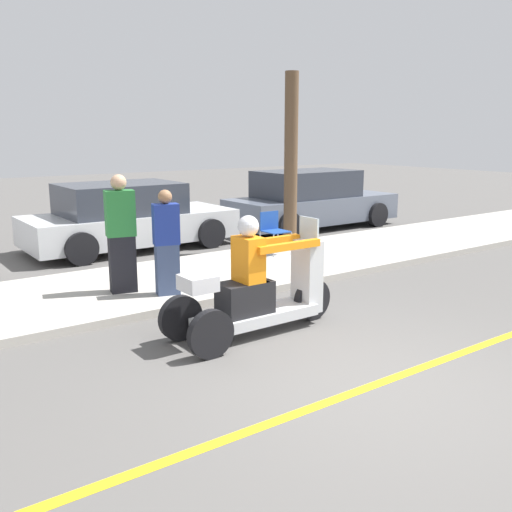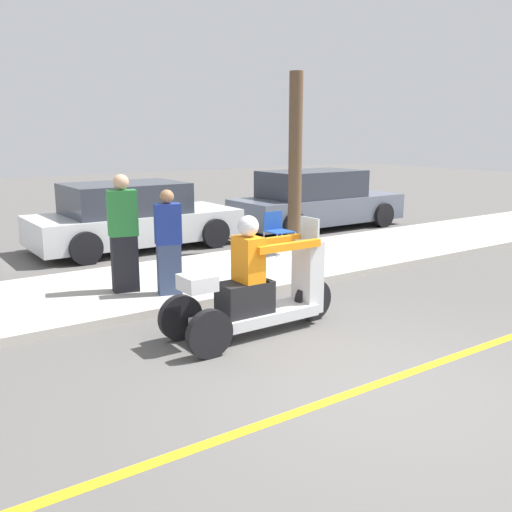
{
  "view_description": "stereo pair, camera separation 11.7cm",
  "coord_description": "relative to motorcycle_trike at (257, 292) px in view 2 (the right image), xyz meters",
  "views": [
    {
      "loc": [
        -4.07,
        -3.59,
        2.48
      ],
      "look_at": [
        -0.09,
        1.91,
        1.0
      ],
      "focal_mm": 40.0,
      "sensor_mm": 36.0,
      "label": 1
    },
    {
      "loc": [
        -3.97,
        -3.66,
        2.48
      ],
      "look_at": [
        -0.09,
        1.91,
        1.0
      ],
      "focal_mm": 40.0,
      "sensor_mm": 36.0,
      "label": 2
    }
  ],
  "objects": [
    {
      "name": "folding_chair_curbside",
      "position": [
        2.78,
        3.3,
        0.09
      ],
      "size": [
        0.47,
        0.47,
        0.82
      ],
      "color": "#A5A8AD",
      "rests_on": "sidewalk_strip"
    },
    {
      "name": "spectator_end_of_line",
      "position": [
        -0.75,
        2.39,
        0.43
      ],
      "size": [
        0.46,
        0.34,
        1.76
      ],
      "color": "black",
      "rests_on": "sidewalk_strip"
    },
    {
      "name": "motorcycle_trike",
      "position": [
        0.0,
        0.0,
        0.0
      ],
      "size": [
        2.36,
        0.8,
        1.51
      ],
      "color": "black",
      "rests_on": "ground"
    },
    {
      "name": "sidewalk_strip",
      "position": [
        0.07,
        2.69,
        -0.48
      ],
      "size": [
        28.0,
        2.8,
        0.12
      ],
      "color": "#B2ADA3",
      "rests_on": "ground"
    },
    {
      "name": "lane_stripe",
      "position": [
        -0.02,
        -1.91,
        -0.53
      ],
      "size": [
        24.0,
        0.12,
        0.01
      ],
      "color": "gold",
      "rests_on": "ground"
    },
    {
      "name": "tree_trunk",
      "position": [
        3.56,
        3.73,
        1.36
      ],
      "size": [
        0.28,
        0.28,
        3.55
      ],
      "color": "brown",
      "rests_on": "sidewalk_strip"
    },
    {
      "name": "parked_car_lot_far",
      "position": [
        5.87,
        5.7,
        0.18
      ],
      "size": [
        4.66,
        1.96,
        1.51
      ],
      "color": "slate",
      "rests_on": "ground"
    },
    {
      "name": "parked_car_lot_center",
      "position": [
        0.86,
        5.94,
        0.14
      ],
      "size": [
        4.4,
        2.1,
        1.42
      ],
      "color": "silver",
      "rests_on": "ground"
    },
    {
      "name": "spectator_by_tree",
      "position": [
        -0.27,
        1.88,
        0.33
      ],
      "size": [
        0.41,
        0.31,
        1.55
      ],
      "color": "#38476B",
      "rests_on": "sidewalk_strip"
    },
    {
      "name": "ground_plane",
      "position": [
        0.07,
        -1.91,
        -0.54
      ],
      "size": [
        60.0,
        60.0,
        0.0
      ],
      "primitive_type": "plane",
      "color": "#565451"
    }
  ]
}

